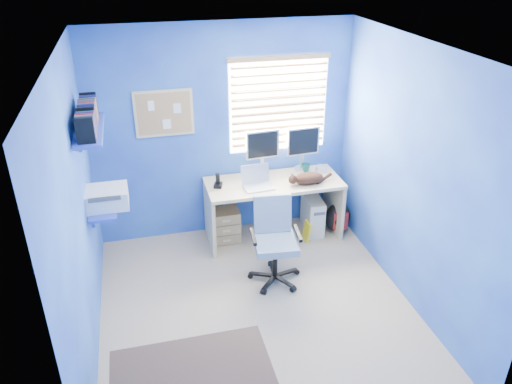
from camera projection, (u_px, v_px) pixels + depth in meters
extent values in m
cube|color=gray|center=(257.00, 308.00, 4.91)|extent=(3.00, 3.20, 0.00)
cube|color=white|center=(258.00, 50.00, 3.77)|extent=(3.00, 3.20, 0.00)
cube|color=#2235A6|center=(223.00, 134.00, 5.72)|extent=(3.00, 0.01, 2.50)
cube|color=#2235A6|center=(324.00, 318.00, 2.96)|extent=(3.00, 0.01, 2.50)
cube|color=#2235A6|center=(77.00, 217.00, 4.02)|extent=(0.01, 3.20, 2.50)
cube|color=#2235A6|center=(413.00, 178.00, 4.67)|extent=(0.01, 3.20, 2.50)
cube|color=tan|center=(273.00, 209.00, 5.94)|extent=(1.57, 0.65, 0.74)
cube|color=silver|center=(259.00, 179.00, 5.58)|extent=(0.35, 0.29, 0.22)
cube|color=silver|center=(262.00, 152.00, 5.86)|extent=(0.41, 0.15, 0.54)
cube|color=silver|center=(302.00, 149.00, 5.95)|extent=(0.41, 0.14, 0.54)
cube|color=black|center=(218.00, 180.00, 5.61)|extent=(0.12, 0.13, 0.17)
imported|color=#135B4F|center=(306.00, 168.00, 5.99)|extent=(0.10, 0.09, 0.10)
cylinder|color=silver|center=(321.00, 169.00, 6.00)|extent=(0.13, 0.13, 0.07)
ellipsoid|color=black|center=(308.00, 178.00, 5.70)|extent=(0.37, 0.20, 0.13)
cube|color=beige|center=(313.00, 214.00, 6.12)|extent=(0.22, 0.45, 0.45)
cube|color=tan|center=(224.00, 225.00, 5.94)|extent=(0.35, 0.28, 0.41)
cube|color=yellow|center=(307.00, 231.00, 5.97)|extent=(0.03, 0.17, 0.24)
ellipsoid|color=black|center=(338.00, 217.00, 6.13)|extent=(0.36, 0.29, 0.38)
cylinder|color=black|center=(275.00, 278.00, 5.31)|extent=(0.58, 0.58, 0.06)
cylinder|color=black|center=(275.00, 262.00, 5.21)|extent=(0.06, 0.06, 0.36)
cube|color=#939EB8|center=(276.00, 244.00, 5.11)|extent=(0.47, 0.47, 0.08)
cube|color=#939EB8|center=(273.00, 213.00, 5.18)|extent=(0.39, 0.10, 0.41)
cube|color=white|center=(278.00, 104.00, 5.72)|extent=(1.15, 0.01, 1.10)
cube|color=#B57C48|center=(279.00, 105.00, 5.69)|extent=(1.10, 0.03, 1.00)
cube|color=tan|center=(164.00, 113.00, 5.43)|extent=(0.64, 0.02, 0.52)
cube|color=tan|center=(164.00, 114.00, 5.42)|extent=(0.58, 0.01, 0.46)
cube|color=blue|center=(103.00, 207.00, 4.85)|extent=(0.26, 0.55, 0.03)
cube|color=silver|center=(106.00, 197.00, 4.81)|extent=(0.42, 0.34, 0.18)
cube|color=blue|center=(89.00, 130.00, 4.48)|extent=(0.24, 0.90, 0.03)
cube|color=navy|center=(86.00, 117.00, 4.42)|extent=(0.15, 0.80, 0.22)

